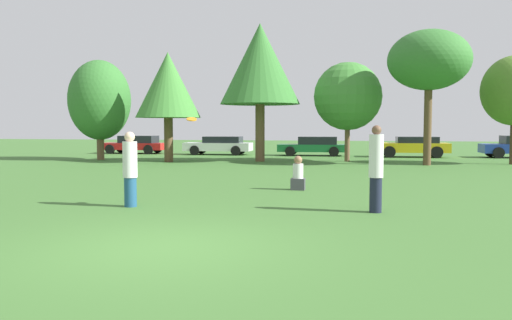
{
  "coord_description": "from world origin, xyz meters",
  "views": [
    {
      "loc": [
        2.92,
        -7.32,
        1.84
      ],
      "look_at": [
        0.54,
        4.61,
        1.05
      ],
      "focal_mm": 36.18,
      "sensor_mm": 36.0,
      "label": 1
    }
  ],
  "objects_px": {
    "parked_car_white": "(219,145)",
    "person_thrower": "(130,169)",
    "bystander_sitting": "(298,176)",
    "tree_3": "(348,96)",
    "parked_car_red": "(136,144)",
    "tree_1": "(168,86)",
    "person_catcher": "(376,168)",
    "tree_0": "(100,100)",
    "tree_2": "(260,64)",
    "frisbee": "(192,119)",
    "parked_car_yellow": "(412,146)",
    "parked_car_green": "(314,146)",
    "tree_4": "(429,61)"
  },
  "relations": [
    {
      "from": "person_thrower",
      "to": "tree_3",
      "type": "height_order",
      "value": "tree_3"
    },
    {
      "from": "tree_2",
      "to": "parked_car_white",
      "type": "xyz_separation_m",
      "value": [
        -3.83,
        5.88,
        -4.44
      ]
    },
    {
      "from": "tree_4",
      "to": "parked_car_green",
      "type": "height_order",
      "value": "tree_4"
    },
    {
      "from": "bystander_sitting",
      "to": "parked_car_red",
      "type": "bearing_deg",
      "value": 126.25
    },
    {
      "from": "tree_4",
      "to": "parked_car_red",
      "type": "height_order",
      "value": "tree_4"
    },
    {
      "from": "person_thrower",
      "to": "parked_car_white",
      "type": "distance_m",
      "value": 21.91
    },
    {
      "from": "parked_car_red",
      "to": "parked_car_green",
      "type": "height_order",
      "value": "parked_car_red"
    },
    {
      "from": "parked_car_green",
      "to": "tree_2",
      "type": "bearing_deg",
      "value": 66.65
    },
    {
      "from": "bystander_sitting",
      "to": "tree_0",
      "type": "height_order",
      "value": "tree_0"
    },
    {
      "from": "parked_car_white",
      "to": "person_thrower",
      "type": "bearing_deg",
      "value": 98.32
    },
    {
      "from": "bystander_sitting",
      "to": "tree_3",
      "type": "height_order",
      "value": "tree_3"
    },
    {
      "from": "parked_car_yellow",
      "to": "parked_car_white",
      "type": "bearing_deg",
      "value": -3.26
    },
    {
      "from": "tree_1",
      "to": "tree_2",
      "type": "distance_m",
      "value": 4.9
    },
    {
      "from": "person_catcher",
      "to": "tree_2",
      "type": "xyz_separation_m",
      "value": [
        -5.47,
        15.41,
        4.12
      ]
    },
    {
      "from": "tree_3",
      "to": "person_catcher",
      "type": "bearing_deg",
      "value": -86.64
    },
    {
      "from": "person_catcher",
      "to": "parked_car_green",
      "type": "bearing_deg",
      "value": -84.62
    },
    {
      "from": "parked_car_green",
      "to": "parked_car_red",
      "type": "bearing_deg",
      "value": -3.13
    },
    {
      "from": "frisbee",
      "to": "parked_car_white",
      "type": "bearing_deg",
      "value": 103.73
    },
    {
      "from": "tree_2",
      "to": "parked_car_red",
      "type": "relative_size",
      "value": 1.63
    },
    {
      "from": "person_catcher",
      "to": "tree_3",
      "type": "relative_size",
      "value": 0.36
    },
    {
      "from": "tree_0",
      "to": "parked_car_white",
      "type": "distance_m",
      "value": 8.5
    },
    {
      "from": "bystander_sitting",
      "to": "tree_2",
      "type": "bearing_deg",
      "value": 105.99
    },
    {
      "from": "person_thrower",
      "to": "parked_car_yellow",
      "type": "bearing_deg",
      "value": 65.71
    },
    {
      "from": "person_catcher",
      "to": "bystander_sitting",
      "type": "xyz_separation_m",
      "value": [
        -2.09,
        3.6,
        -0.53
      ]
    },
    {
      "from": "tree_2",
      "to": "person_catcher",
      "type": "bearing_deg",
      "value": -70.47
    },
    {
      "from": "person_catcher",
      "to": "frisbee",
      "type": "bearing_deg",
      "value": -0.48
    },
    {
      "from": "tree_4",
      "to": "parked_car_yellow",
      "type": "relative_size",
      "value": 1.46
    },
    {
      "from": "person_thrower",
      "to": "tree_3",
      "type": "distance_m",
      "value": 17.39
    },
    {
      "from": "frisbee",
      "to": "tree_2",
      "type": "bearing_deg",
      "value": 95.2
    },
    {
      "from": "parked_car_yellow",
      "to": "bystander_sitting",
      "type": "bearing_deg",
      "value": 72.57
    },
    {
      "from": "parked_car_white",
      "to": "tree_3",
      "type": "bearing_deg",
      "value": 147.49
    },
    {
      "from": "person_thrower",
      "to": "person_catcher",
      "type": "distance_m",
      "value": 5.51
    },
    {
      "from": "person_catcher",
      "to": "parked_car_white",
      "type": "distance_m",
      "value": 23.24
    },
    {
      "from": "tree_2",
      "to": "parked_car_yellow",
      "type": "relative_size",
      "value": 1.65
    },
    {
      "from": "tree_1",
      "to": "parked_car_white",
      "type": "relative_size",
      "value": 1.28
    },
    {
      "from": "tree_3",
      "to": "parked_car_red",
      "type": "distance_m",
      "value": 15.58
    },
    {
      "from": "parked_car_red",
      "to": "parked_car_green",
      "type": "relative_size",
      "value": 1.01
    },
    {
      "from": "parked_car_white",
      "to": "frisbee",
      "type": "bearing_deg",
      "value": 102.07
    },
    {
      "from": "person_catcher",
      "to": "parked_car_red",
      "type": "xyz_separation_m",
      "value": [
        -15.32,
        21.66,
        -0.32
      ]
    },
    {
      "from": "parked_car_white",
      "to": "parked_car_red",
      "type": "bearing_deg",
      "value": -5.13
    },
    {
      "from": "bystander_sitting",
      "to": "tree_0",
      "type": "bearing_deg",
      "value": 137.14
    },
    {
      "from": "person_catcher",
      "to": "tree_2",
      "type": "relative_size",
      "value": 0.26
    },
    {
      "from": "person_catcher",
      "to": "parked_car_white",
      "type": "xyz_separation_m",
      "value": [
        -9.3,
        21.29,
        -0.32
      ]
    },
    {
      "from": "parked_car_red",
      "to": "parked_car_yellow",
      "type": "height_order",
      "value": "parked_car_yellow"
    },
    {
      "from": "person_catcher",
      "to": "frisbee",
      "type": "height_order",
      "value": "frisbee"
    },
    {
      "from": "person_thrower",
      "to": "tree_1",
      "type": "bearing_deg",
      "value": 104.65
    },
    {
      "from": "parked_car_white",
      "to": "parked_car_yellow",
      "type": "xyz_separation_m",
      "value": [
        12.11,
        -0.34,
        0.04
      ]
    },
    {
      "from": "tree_4",
      "to": "parked_car_yellow",
      "type": "xyz_separation_m",
      "value": [
        -0.02,
        6.63,
        -4.26
      ]
    },
    {
      "from": "bystander_sitting",
      "to": "parked_car_yellow",
      "type": "xyz_separation_m",
      "value": [
        4.9,
        17.35,
        0.25
      ]
    },
    {
      "from": "tree_3",
      "to": "parked_car_white",
      "type": "height_order",
      "value": "tree_3"
    }
  ]
}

